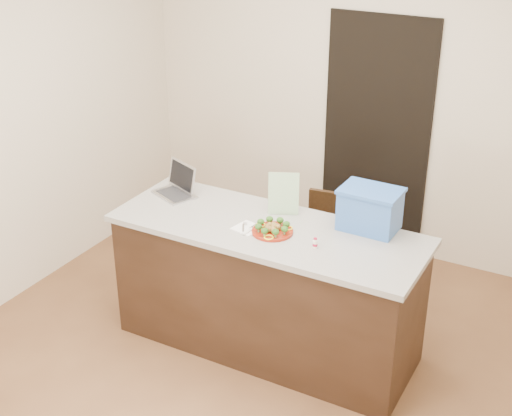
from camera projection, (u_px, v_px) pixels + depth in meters
The scene contains 16 objects.
ground at pixel (249, 364), 4.78m from camera, with size 4.00×4.00×0.00m, color brown.
room_shell at pixel (248, 136), 4.08m from camera, with size 4.00×4.00×4.00m.
doorway at pixel (376, 137), 5.87m from camera, with size 0.90×0.02×2.00m, color black.
island at pixel (267, 288), 4.78m from camera, with size 2.06×0.76×0.92m.
plate at pixel (272, 231), 4.50m from camera, with size 0.26×0.26×0.02m.
meatballs at pixel (272, 228), 4.49m from camera, with size 0.10×0.11×0.04m.
broccoli at pixel (272, 225), 4.48m from camera, with size 0.23×0.23×0.04m.
pepper_rings at pixel (272, 230), 4.50m from camera, with size 0.23×0.23×0.01m.
napkin at pixel (247, 228), 4.55m from camera, with size 0.16×0.16×0.01m, color silver.
fork at pixel (245, 226), 4.56m from camera, with size 0.06×0.13×0.00m.
knife at pixel (250, 229), 4.52m from camera, with size 0.03×0.21×0.01m.
yogurt_bottle at pixel (315, 244), 4.32m from camera, with size 0.03×0.03×0.07m.
laptop at pixel (178, 186), 5.03m from camera, with size 0.35×0.34×0.21m.
leaflet at pixel (284, 194), 4.69m from camera, with size 0.20×0.00×0.29m, color white.
blue_box at pixel (370, 209), 4.50m from camera, with size 0.38×0.28×0.27m.
chair at pixel (327, 241), 5.33m from camera, with size 0.42×0.42×0.85m.
Camera 1 is at (1.89, -3.36, 3.01)m, focal length 50.00 mm.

